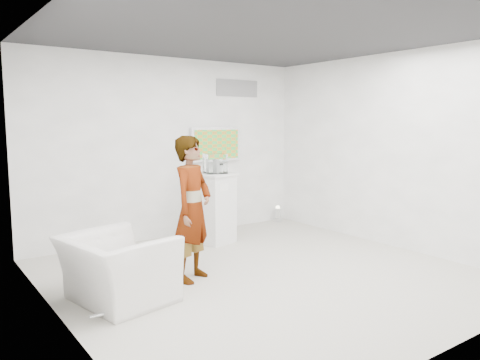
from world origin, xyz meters
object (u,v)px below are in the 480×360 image
at_px(pedestal, 215,208).
at_px(armchair, 117,269).
at_px(tv, 216,144).
at_px(person, 192,209).
at_px(floor_uplight, 278,214).

bearing_deg(pedestal, armchair, -146.16).
height_order(tv, person, tv).
bearing_deg(pedestal, tv, 56.66).
height_order(pedestal, floor_uplight, pedestal).
distance_m(armchair, floor_uplight, 4.61).
xyz_separation_m(person, floor_uplight, (3.05, 1.99, -0.74)).
bearing_deg(tv, armchair, -140.45).
bearing_deg(person, floor_uplight, 2.08).
bearing_deg(floor_uplight, tv, 175.50).
xyz_separation_m(person, armchair, (-1.03, -0.15, -0.53)).
bearing_deg(floor_uplight, pedestal, -160.88).
bearing_deg(tv, floor_uplight, -4.50).
height_order(tv, floor_uplight, tv).
height_order(person, pedestal, person).
xyz_separation_m(tv, pedestal, (-0.50, -0.75, -0.98)).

